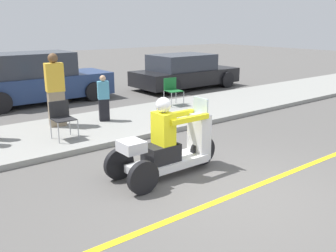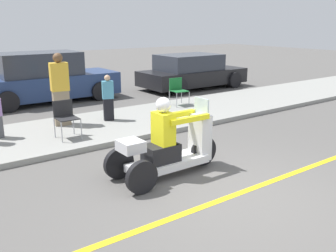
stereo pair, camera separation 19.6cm
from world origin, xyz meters
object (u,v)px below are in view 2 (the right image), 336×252
Objects in this scene: motorcycle_trike at (169,148)px; folding_chair_curbside at (65,115)px; spectator_mid_group at (108,99)px; folding_chair_set_back at (178,89)px; parked_car_lot_right at (192,72)px; spectator_with_child at (60,91)px; parked_car_lot_center at (45,79)px.

motorcycle_trike is 2.92m from folding_chair_curbside.
motorcycle_trike is at bearing -74.97° from folding_chair_curbside.
spectator_mid_group is 1.44× the size of folding_chair_curbside.
folding_chair_set_back is 3.77m from parked_car_lot_right.
parked_car_lot_right is (6.44, 2.78, -0.32)m from spectator_with_child.
parked_car_lot_center is (0.79, 3.57, -0.20)m from spectator_with_child.
motorcycle_trike is 5.22m from folding_chair_set_back.
motorcycle_trike is 1.81× the size of spectator_mid_group.
parked_car_lot_right reaches higher than spectator_mid_group.
motorcycle_trike is 1.21× the size of spectator_with_child.
parked_car_lot_right reaches higher than folding_chair_set_back.
motorcycle_trike reaches higher than parked_car_lot_right.
folding_chair_set_back is at bearing 50.93° from motorcycle_trike.
folding_chair_curbside is 7.77m from parked_car_lot_right.
motorcycle_trike reaches higher than folding_chair_curbside.
spectator_mid_group is 3.86m from parked_car_lot_center.
spectator_mid_group is 6.11m from parked_car_lot_right.
folding_chair_set_back is 0.19× the size of parked_car_lot_right.
folding_chair_set_back is (3.29, 4.05, 0.13)m from motorcycle_trike.
parked_car_lot_right is (5.99, 6.66, 0.15)m from motorcycle_trike.
spectator_with_child reaches higher than parked_car_lot_right.
spectator_with_child is at bearing -156.66° from parked_car_lot_right.
motorcycle_trike is 2.60× the size of folding_chair_curbside.
spectator_with_child reaches higher than motorcycle_trike.
spectator_mid_group is 1.44× the size of folding_chair_set_back.
folding_chair_set_back is at bearing 9.55° from spectator_mid_group.
spectator_mid_group is at bearing -170.45° from folding_chair_set_back.
motorcycle_trike is 3.94m from spectator_with_child.
parked_car_lot_right is at bearing 48.03° from motorcycle_trike.
folding_chair_set_back is 0.18× the size of parked_car_lot_center.
motorcycle_trike is 0.46× the size of parked_car_lot_center.
parked_car_lot_center reaches higher than folding_chair_set_back.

